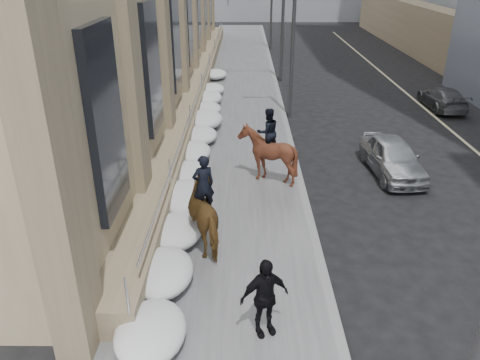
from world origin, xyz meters
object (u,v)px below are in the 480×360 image
(pedestrian, at_px, (264,297))
(car_silver, at_px, (393,157))
(car_grey, at_px, (442,98))
(mounted_horse_right, at_px, (267,151))
(mounted_horse_left, at_px, (209,212))

(pedestrian, height_order, car_silver, pedestrian)
(car_grey, bearing_deg, car_silver, 59.45)
(car_silver, bearing_deg, mounted_horse_right, -173.87)
(car_silver, distance_m, car_grey, 10.08)
(pedestrian, relative_size, car_grey, 0.46)
(pedestrian, bearing_deg, mounted_horse_right, 65.81)
(mounted_horse_right, relative_size, pedestrian, 1.44)
(car_silver, bearing_deg, pedestrian, -125.00)
(pedestrian, bearing_deg, car_grey, 37.65)
(pedestrian, xyz_separation_m, car_grey, (10.38, 17.23, -0.46))
(mounted_horse_left, bearing_deg, pedestrian, 87.66)
(mounted_horse_right, distance_m, pedestrian, 7.76)
(car_silver, bearing_deg, mounted_horse_left, -145.98)
(car_silver, relative_size, car_grey, 1.00)
(pedestrian, xyz_separation_m, car_silver, (5.19, 8.60, -0.36))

